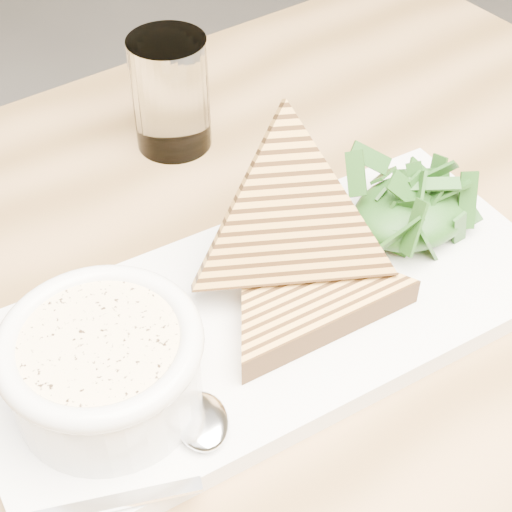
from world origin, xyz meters
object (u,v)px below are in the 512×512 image
table_top (177,391)px  platter (271,315)px  soup_bowl (106,374)px  glass_far (171,94)px

table_top → platter: bearing=2.7°
table_top → soup_bowl: (-0.05, -0.01, 0.06)m
table_top → glass_far: glass_far is taller
platter → soup_bowl: (-0.13, -0.01, 0.03)m
table_top → platter: 0.08m
table_top → glass_far: 0.27m
platter → glass_far: bearing=79.4°
soup_bowl → platter: bearing=4.8°
platter → soup_bowl: soup_bowl is taller
platter → glass_far: glass_far is taller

